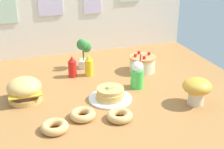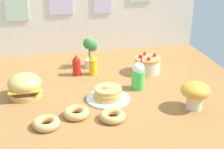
{
  "view_description": "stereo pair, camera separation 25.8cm",
  "coord_description": "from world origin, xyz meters",
  "views": [
    {
      "loc": [
        -0.66,
        -2.19,
        1.17
      ],
      "look_at": [
        0.09,
        0.06,
        0.14
      ],
      "focal_mm": 51.98,
      "sensor_mm": 36.0,
      "label": 1
    },
    {
      "loc": [
        -0.41,
        -2.25,
        1.17
      ],
      "look_at": [
        0.09,
        0.06,
        0.14
      ],
      "focal_mm": 51.98,
      "sensor_mm": 36.0,
      "label": 2
    }
  ],
  "objects": [
    {
      "name": "donut_chocolate",
      "position": [
        -0.24,
        -0.28,
        0.03
      ],
      "size": [
        0.18,
        0.18,
        0.05
      ],
      "color": "tan",
      "rests_on": "ground_plane"
    },
    {
      "name": "pancake_stack",
      "position": [
        0.03,
        -0.08,
        0.04
      ],
      "size": [
        0.33,
        0.33,
        0.12
      ],
      "color": "white",
      "rests_on": "ground_plane"
    },
    {
      "name": "donut_pink_glaze",
      "position": [
        -0.45,
        -0.37,
        0.03
      ],
      "size": [
        0.18,
        0.18,
        0.05
      ],
      "color": "tan",
      "rests_on": "ground_plane"
    },
    {
      "name": "back_wall",
      "position": [
        -0.0,
        1.08,
        0.5
      ],
      "size": [
        2.46,
        0.04,
        0.99
      ],
      "color": "silver",
      "rests_on": "ground_plane"
    },
    {
      "name": "burger",
      "position": [
        -0.59,
        0.11,
        0.09
      ],
      "size": [
        0.26,
        0.26,
        0.19
      ],
      "color": "#DBA859",
      "rests_on": "ground_plane"
    },
    {
      "name": "mustard_bottle",
      "position": [
        -0.01,
        0.43,
        0.09
      ],
      "size": [
        0.07,
        0.07,
        0.2
      ],
      "color": "yellow",
      "rests_on": "ground_plane"
    },
    {
      "name": "donut_vanilla",
      "position": [
        0.0,
        -0.37,
        0.03
      ],
      "size": [
        0.18,
        0.18,
        0.05
      ],
      "color": "tan",
      "rests_on": "ground_plane"
    },
    {
      "name": "ketchup_bottle",
      "position": [
        -0.15,
        0.45,
        0.09
      ],
      "size": [
        0.07,
        0.07,
        0.2
      ],
      "color": "red",
      "rests_on": "ground_plane"
    },
    {
      "name": "mushroom_stool",
      "position": [
        0.61,
        -0.34,
        0.13
      ],
      "size": [
        0.21,
        0.21,
        0.21
      ],
      "color": "beige",
      "rests_on": "ground_plane"
    },
    {
      "name": "potted_plant",
      "position": [
        -0.01,
        0.62,
        0.16
      ],
      "size": [
        0.13,
        0.12,
        0.3
      ],
      "color": "white",
      "rests_on": "ground_plane"
    },
    {
      "name": "cream_soda_cup",
      "position": [
        0.31,
        0.06,
        0.11
      ],
      "size": [
        0.11,
        0.11,
        0.29
      ],
      "color": "green",
      "rests_on": "ground_plane"
    },
    {
      "name": "layer_cake",
      "position": [
        0.49,
        0.37,
        0.08
      ],
      "size": [
        0.24,
        0.24,
        0.18
      ],
      "color": "beige",
      "rests_on": "ground_plane"
    },
    {
      "name": "ground_plane",
      "position": [
        0.0,
        0.0,
        -0.01
      ],
      "size": [
        2.46,
        2.16,
        0.02
      ],
      "primitive_type": "cube",
      "color": "#9E6B38"
    }
  ]
}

